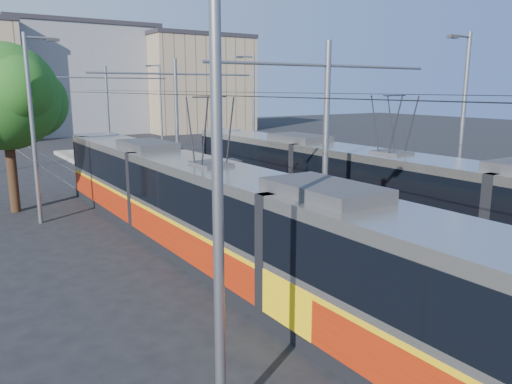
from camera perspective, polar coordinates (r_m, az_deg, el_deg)
platform at (r=25.11m, az=-5.92°, el=-1.22°), size 4.00×50.00×0.30m
tactile_strip_left at (r=24.46m, az=-8.95°, el=-1.28°), size 0.70×50.00×0.01m
tactile_strip_right at (r=25.75m, az=-3.07°, el=-0.49°), size 0.70×50.00×0.01m
rails at (r=25.14m, az=-5.92°, el=-1.52°), size 8.71×70.00×0.03m
tram_left at (r=16.67m, az=-5.10°, el=-2.38°), size 2.43×27.96×5.50m
tram_right at (r=20.12m, az=15.00°, el=0.16°), size 2.43×28.52×5.50m
catenary at (r=22.01m, az=-2.70°, el=8.52°), size 9.20×70.00×7.00m
street_lamps at (r=28.13m, az=-9.91°, el=8.37°), size 15.18×38.22×8.00m
shelter at (r=22.42m, az=-2.86°, el=0.88°), size 0.75×1.12×2.36m
tree at (r=26.04m, az=-26.15°, el=9.57°), size 5.40×4.99×7.84m
building_centre at (r=70.88m, az=-19.76°, el=12.03°), size 18.36×14.28×13.77m
building_right at (r=70.08m, az=-7.08°, el=12.22°), size 14.28×10.20×12.76m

